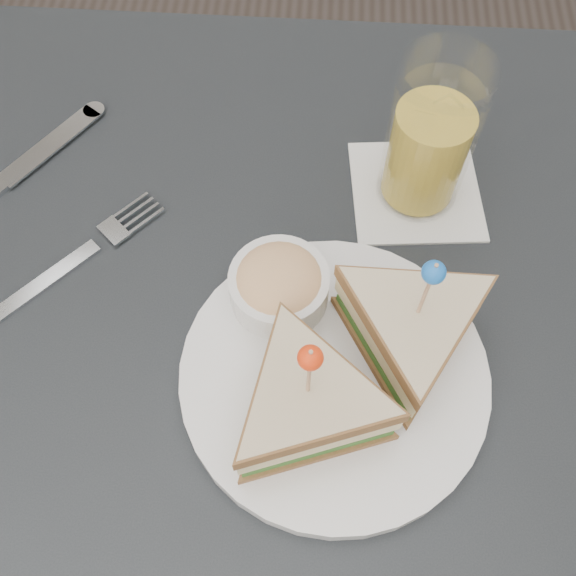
% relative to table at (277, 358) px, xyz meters
% --- Properties ---
extents(ground_plane, '(3.50, 3.50, 0.00)m').
position_rel_table_xyz_m(ground_plane, '(0.00, 0.00, -0.67)').
color(ground_plane, '#3F3833').
extents(table, '(0.80, 0.80, 0.75)m').
position_rel_table_xyz_m(table, '(0.00, 0.00, 0.00)').
color(table, black).
rests_on(table, ground).
extents(plate_meal, '(0.31, 0.30, 0.15)m').
position_rel_table_xyz_m(plate_meal, '(0.06, -0.05, 0.12)').
color(plate_meal, white).
rests_on(plate_meal, table).
extents(cutlery_fork, '(0.15, 0.16, 0.01)m').
position_rel_table_xyz_m(cutlery_fork, '(-0.19, 0.06, 0.08)').
color(cutlery_fork, silver).
rests_on(cutlery_fork, table).
extents(cutlery_knife, '(0.14, 0.20, 0.01)m').
position_rel_table_xyz_m(cutlery_knife, '(-0.28, 0.14, 0.08)').
color(cutlery_knife, silver).
rests_on(cutlery_knife, table).
extents(drink_set, '(0.14, 0.14, 0.16)m').
position_rel_table_xyz_m(drink_set, '(0.13, 0.15, 0.15)').
color(drink_set, white).
rests_on(drink_set, table).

